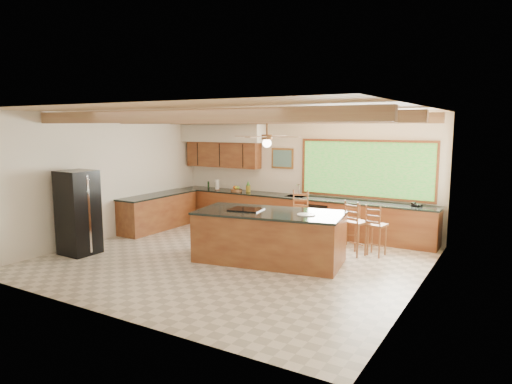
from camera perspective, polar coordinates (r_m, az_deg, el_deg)
The scene contains 9 objects.
ground at distance 9.42m, azimuth -2.86°, elevation -8.40°, with size 7.20×7.20×0.00m, color beige.
room_shell at distance 9.68m, azimuth -1.66°, elevation 5.37°, with size 7.27×6.54×3.02m.
counter_run at distance 11.82m, azimuth 0.55°, elevation -2.65°, with size 7.12×3.10×1.23m.
island at distance 9.18m, azimuth 1.69°, elevation -5.55°, with size 3.10×1.85×1.03m.
refrigerator at distance 10.33m, azimuth -21.34°, elevation -2.40°, with size 0.71×0.69×1.78m.
bar_stool_a at distance 11.11m, azimuth 5.53°, elevation -2.14°, with size 0.54×0.54×1.19m.
bar_stool_b at distance 9.80m, azimuth 14.69°, elevation -4.13°, with size 0.44×0.44×1.09m.
bar_stool_c at distance 10.67m, azimuth 11.94°, elevation -3.45°, with size 0.44×0.44×0.96m.
bar_stool_d at distance 9.73m, azimuth 12.38°, elevation -3.83°, with size 0.54×0.54×1.17m.
Camera 1 is at (5.00, -7.52, 2.69)m, focal length 32.00 mm.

